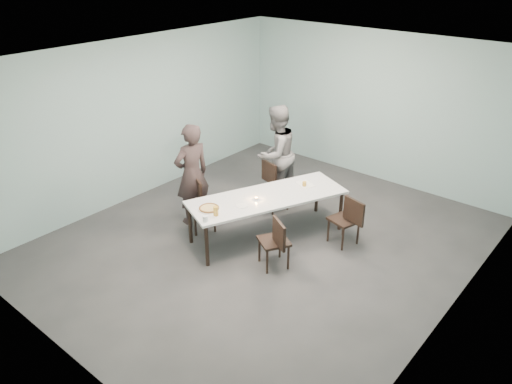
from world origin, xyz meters
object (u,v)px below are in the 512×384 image
Objects in this scene: diner_near at (192,174)px; diner_far at (276,154)px; pizza at (209,208)px; amber_tumbler at (304,184)px; water_tumbler at (205,219)px; chair_near_left at (200,201)px; chair_near_right at (276,240)px; side_plate at (242,206)px; chair_far_right at (348,218)px; chair_far_left at (272,183)px; tealight at (256,199)px; table at (267,199)px; beer_glass at (216,211)px.

diner_far is (0.57, 1.61, 0.03)m from diner_near.
pizza is 1.75m from amber_tumbler.
water_tumbler is at bearing -53.69° from pizza.
pizza is (0.66, -0.43, 0.27)m from chair_near_left.
chair_near_right is 2.56× the size of pizza.
pizza is 1.89× the size of side_plate.
chair_far_right is 10.88× the size of amber_tumbler.
chair_near_left and chair_far_left have the same top height.
tealight is at bearing 49.40° from chair_far_right.
table is 1.02m from pizza.
side_plate is (0.49, -1.40, 0.25)m from chair_far_left.
table is 1.42m from diner_far.
amber_tumbler reaches higher than side_plate.
chair_far_left is at bearing 98.28° from chair_near_left.
diner_near is 10.01× the size of side_plate.
water_tumbler reaches higher than pizza.
table is 3.15× the size of chair_near_right.
beer_glass is (-0.19, -1.01, 0.13)m from table.
diner_far is 12.38× the size of beer_glass.
chair_far_right is 2.14m from beer_glass.
chair_far_right is (2.23, 1.12, 0.00)m from chair_near_left.
chair_near_right is 5.80× the size of beer_glass.
side_plate is at bearing 21.60° from chair_near_right.
chair_far_right is at bearing 6.87° from chair_far_left.
diner_near is at bearing -104.49° from chair_far_left.
beer_glass is (-1.36, -1.62, 0.32)m from chair_far_right.
pizza reaches higher than side_plate.
table is at bearing -109.59° from amber_tumbler.
amber_tumbler is (-0.44, 1.35, 0.29)m from chair_near_right.
diner_near is 1.40m from water_tumbler.
table is at bearing -41.32° from chair_far_left.
beer_glass reaches higher than chair_far_left.
diner_near is (-0.25, 0.08, 0.40)m from chair_near_left.
tealight is at bearing -108.23° from amber_tumbler.
water_tumbler is at bearing 16.64° from diner_far.
beer_glass reaches higher than amber_tumbler.
side_plate is 0.72m from water_tumbler.
chair_near_left is 1.76m from chair_near_right.
side_plate is at bearing 26.36° from chair_near_left.
side_plate reaches higher than table.
diner_near is (-2.49, -1.04, 0.40)m from chair_far_right.
amber_tumbler is (-0.92, 0.08, 0.29)m from chair_far_right.
diner_far reaches higher than chair_near_right.
water_tumbler is 1.03m from tealight.
diner_far is at bearing 104.30° from beer_glass.
chair_near_right is 4.83× the size of side_plate.
chair_near_left is at bearing 150.18° from beer_glass.
beer_glass is at bearing 74.25° from diner_near.
chair_far_left is 1.76m from chair_far_right.
diner_near is (-1.32, -0.42, 0.21)m from table.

